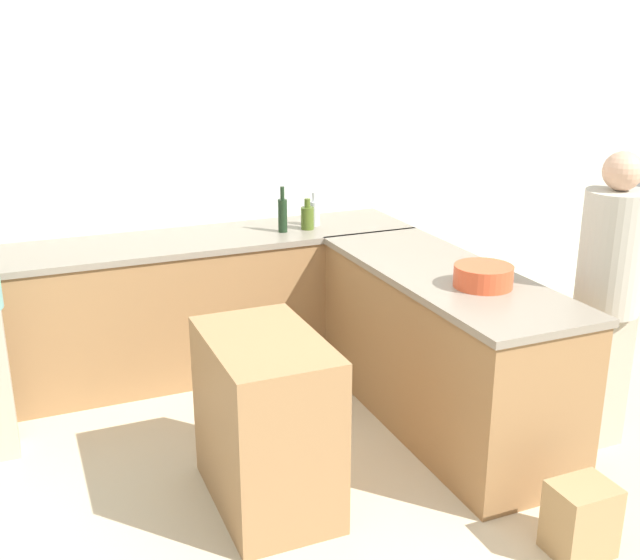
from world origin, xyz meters
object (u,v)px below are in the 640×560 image
Objects in this scene: vinegar_bottle_clear at (314,212)px; island_table at (266,422)px; mixing_bowl at (483,276)px; paper_bag at (581,519)px; olive_oil_bottle at (307,217)px; person_at_peninsula at (607,293)px; wine_bottle_dark at (283,214)px.

island_table is at bearing -119.62° from vinegar_bottle_clear.
mixing_bowl reaches higher than paper_bag.
mixing_bowl reaches higher than island_table.
vinegar_bottle_clear is 0.69× the size of paper_bag.
olive_oil_bottle is 0.63× the size of paper_bag.
mixing_bowl is 1.55m from olive_oil_bottle.
island_table is 1.92m from person_at_peninsula.
olive_oil_bottle is 0.90× the size of vinegar_bottle_clear.
olive_oil_bottle is at bearing 2.25° from wine_bottle_dark.
person_at_peninsula reaches higher than wine_bottle_dark.
person_at_peninsula is 4.87× the size of paper_bag.
vinegar_bottle_clear is at bearing 18.10° from wine_bottle_dark.
vinegar_bottle_clear is at bearing 101.02° from mixing_bowl.
mixing_bowl is at bearing 158.39° from person_at_peninsula.
person_at_peninsula is at bearing -55.46° from wine_bottle_dark.
wine_bottle_dark reaches higher than vinegar_bottle_clear.
mixing_bowl is 1.33× the size of vinegar_bottle_clear.
person_at_peninsula is (1.86, -0.18, 0.46)m from island_table.
person_at_peninsula reaches higher than paper_bag.
vinegar_bottle_clear is (-0.31, 1.58, 0.03)m from mixing_bowl.
island_table is 2.55× the size of paper_bag.
wine_bottle_dark is at bearing -177.75° from olive_oil_bottle.
wine_bottle_dark reaches higher than island_table.
wine_bottle_dark is 0.19m from olive_oil_bottle.
vinegar_bottle_clear reaches higher than island_table.
wine_bottle_dark is at bearing 124.54° from person_at_peninsula.
wine_bottle_dark is (-0.57, 1.49, 0.06)m from mixing_bowl.
olive_oil_bottle is (-0.39, 1.50, 0.03)m from mixing_bowl.
paper_bag is at bearing -83.22° from olive_oil_bottle.
mixing_bowl is 1.28m from paper_bag.
wine_bottle_dark is at bearing -161.90° from vinegar_bottle_clear.
paper_bag is (1.14, -0.91, -0.26)m from island_table.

